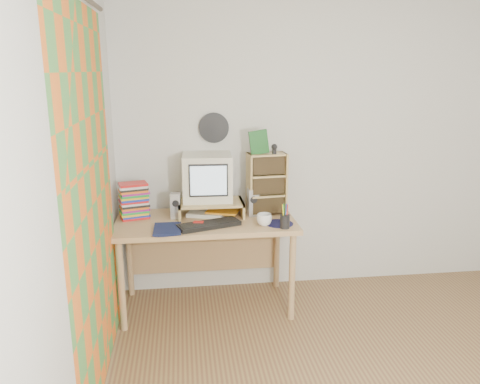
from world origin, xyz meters
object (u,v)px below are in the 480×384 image
object	(u,v)px
crt_monitor	(207,178)
dvd_stack	(134,200)
mug	(264,220)
desk	(205,233)
cd_rack	(267,184)
diary	(153,228)
keyboard	(209,225)

from	to	relation	value
crt_monitor	dvd_stack	bearing A→B (deg)	-174.44
crt_monitor	mug	bearing A→B (deg)	-38.28
dvd_stack	mug	size ratio (longest dim) A/B	2.63
desk	cd_rack	world-z (taller)	cd_rack
cd_rack	mug	bearing A→B (deg)	-109.04
diary	cd_rack	bearing A→B (deg)	20.39
diary	desk	bearing A→B (deg)	36.84
cd_rack	diary	size ratio (longest dim) A/B	2.05
keyboard	dvd_stack	distance (m)	0.66
desk	cd_rack	size ratio (longest dim) A/B	2.79
keyboard	cd_rack	world-z (taller)	cd_rack
dvd_stack	mug	world-z (taller)	dvd_stack
desk	cd_rack	distance (m)	0.63
dvd_stack	desk	bearing A→B (deg)	-20.98
desk	cd_rack	bearing A→B (deg)	3.98
keyboard	mug	bearing A→B (deg)	-21.65
desk	diary	world-z (taller)	diary
keyboard	dvd_stack	xyz separation A→B (m)	(-0.57, 0.29, 0.14)
crt_monitor	keyboard	distance (m)	0.44
keyboard	mug	size ratio (longest dim) A/B	4.11
desk	mug	bearing A→B (deg)	-30.81
desk	crt_monitor	world-z (taller)	crt_monitor
dvd_stack	cd_rack	distance (m)	1.06
keyboard	cd_rack	bearing A→B (deg)	10.54
desk	dvd_stack	bearing A→B (deg)	174.61
cd_rack	mug	distance (m)	0.37
keyboard	dvd_stack	size ratio (longest dim) A/B	1.56
crt_monitor	diary	bearing A→B (deg)	-136.15
mug	diary	xyz separation A→B (m)	(-0.83, -0.03, -0.02)
crt_monitor	keyboard	bearing A→B (deg)	-89.89
desk	dvd_stack	world-z (taller)	dvd_stack
crt_monitor	mug	size ratio (longest dim) A/B	3.39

